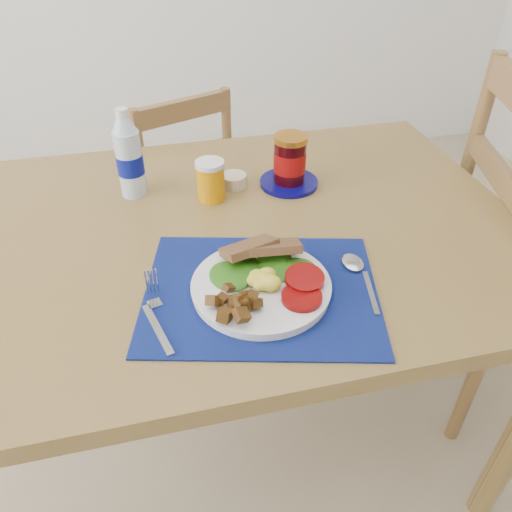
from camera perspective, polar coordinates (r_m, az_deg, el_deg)
The scene contains 11 objects.
ground at distance 1.53m, azimuth -2.64°, elevation -25.41°, with size 4.00×4.00×0.00m, color tan.
table at distance 1.13m, azimuth -5.55°, elevation -0.53°, with size 1.40×0.90×0.75m.
chair_far at distance 1.80m, azimuth -9.04°, elevation 9.06°, with size 0.47×0.46×1.00m.
placemat at distance 0.92m, azimuth 0.57°, elevation -4.04°, with size 0.43×0.33×0.00m, color black.
breakfast_plate at distance 0.90m, azimuth 0.33°, elevation -3.32°, with size 0.25×0.25×0.06m.
fork at distance 0.89m, azimuth -11.39°, elevation -6.36°, with size 0.05×0.18×0.00m.
spoon at distance 0.98m, azimuth 11.58°, elevation -1.82°, with size 0.04×0.17×0.01m.
water_bottle at distance 1.20m, azimuth -14.29°, elevation 10.77°, with size 0.06×0.06×0.21m.
juice_glass at distance 1.17m, azimuth -5.20°, elevation 8.48°, with size 0.07×0.07×0.09m, color #CC7F05.
ramekin at distance 1.24m, azimuth -2.53°, elevation 8.61°, with size 0.06×0.06×0.03m, color beige.
jam_on_saucer at distance 1.22m, azimuth 3.86°, elevation 10.49°, with size 0.14×0.14×0.13m.
Camera 1 is at (-0.10, -0.69, 1.36)m, focal length 35.00 mm.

